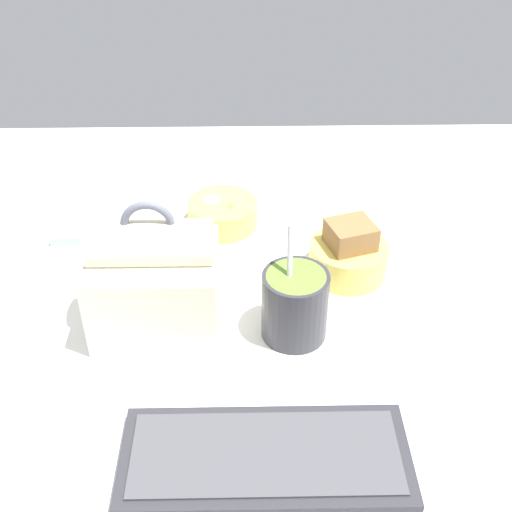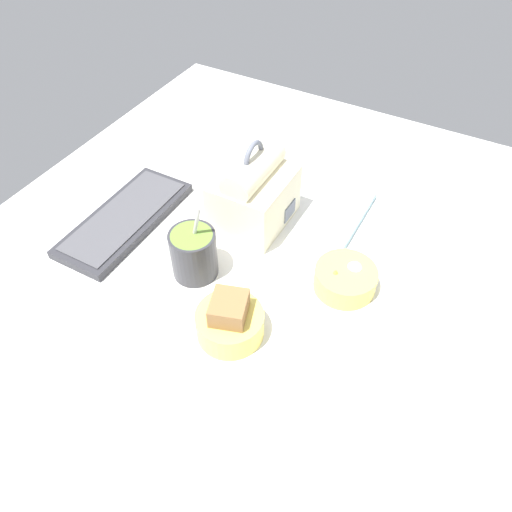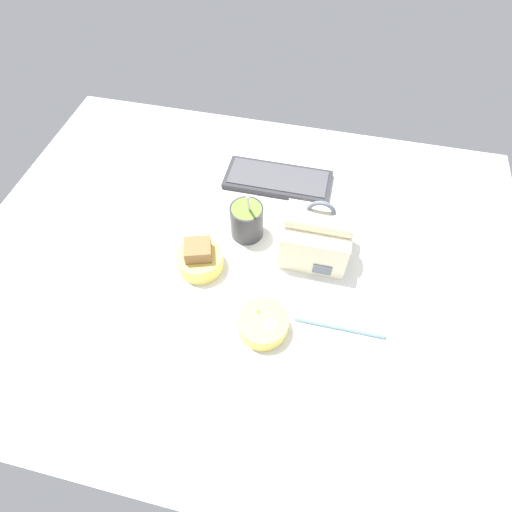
{
  "view_description": "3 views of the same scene",
  "coord_description": "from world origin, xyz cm",
  "px_view_note": "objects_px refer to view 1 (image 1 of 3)",
  "views": [
    {
      "loc": [
        5.26,
        69.46,
        60.16
      ],
      "look_at": [
        3.94,
        -2.4,
        7.0
      ],
      "focal_mm": 45.0,
      "sensor_mm": 36.0,
      "label": 1
    },
    {
      "loc": [
        -49.84,
        -32.05,
        71.9
      ],
      "look_at": [
        3.94,
        -2.4,
        7.0
      ],
      "focal_mm": 35.0,
      "sensor_mm": 36.0,
      "label": 2
    },
    {
      "loc": [
        16.07,
        -55.44,
        84.42
      ],
      "look_at": [
        3.94,
        -2.4,
        7.0
      ],
      "focal_mm": 28.0,
      "sensor_mm": 36.0,
      "label": 3
    }
  ],
  "objects_px": {
    "soup_cup": "(295,304)",
    "chopstick_case": "(117,238)",
    "lunch_bag": "(155,280)",
    "bento_bowl_sandwich": "(349,255)",
    "keyboard": "(265,459)",
    "bento_bowl_snacks": "(223,213)"
  },
  "relations": [
    {
      "from": "soup_cup",
      "to": "chopstick_case",
      "type": "height_order",
      "value": "soup_cup"
    },
    {
      "from": "keyboard",
      "to": "lunch_bag",
      "type": "relative_size",
      "value": 1.62
    },
    {
      "from": "keyboard",
      "to": "lunch_bag",
      "type": "bearing_deg",
      "value": -59.23
    },
    {
      "from": "soup_cup",
      "to": "chopstick_case",
      "type": "relative_size",
      "value": 0.78
    },
    {
      "from": "lunch_bag",
      "to": "keyboard",
      "type": "bearing_deg",
      "value": 120.77
    },
    {
      "from": "soup_cup",
      "to": "bento_bowl_sandwich",
      "type": "bearing_deg",
      "value": -124.38
    },
    {
      "from": "bento_bowl_snacks",
      "to": "chopstick_case",
      "type": "bearing_deg",
      "value": 15.18
    },
    {
      "from": "lunch_bag",
      "to": "bento_bowl_snacks",
      "type": "distance_m",
      "value": 0.25
    },
    {
      "from": "lunch_bag",
      "to": "soup_cup",
      "type": "distance_m",
      "value": 0.18
    },
    {
      "from": "soup_cup",
      "to": "chopstick_case",
      "type": "bearing_deg",
      "value": -38.74
    },
    {
      "from": "bento_bowl_sandwich",
      "to": "bento_bowl_snacks",
      "type": "bearing_deg",
      "value": -34.88
    },
    {
      "from": "keyboard",
      "to": "soup_cup",
      "type": "xyz_separation_m",
      "value": [
        -0.04,
        -0.2,
        0.04
      ]
    },
    {
      "from": "lunch_bag",
      "to": "bento_bowl_sandwich",
      "type": "distance_m",
      "value": 0.29
    },
    {
      "from": "keyboard",
      "to": "bento_bowl_snacks",
      "type": "distance_m",
      "value": 0.46
    },
    {
      "from": "keyboard",
      "to": "soup_cup",
      "type": "height_order",
      "value": "soup_cup"
    },
    {
      "from": "chopstick_case",
      "to": "bento_bowl_sandwich",
      "type": "bearing_deg",
      "value": 166.5
    },
    {
      "from": "soup_cup",
      "to": "bento_bowl_snacks",
      "type": "bearing_deg",
      "value": -69.05
    },
    {
      "from": "keyboard",
      "to": "bento_bowl_sandwich",
      "type": "xyz_separation_m",
      "value": [
        -0.13,
        -0.33,
        0.02
      ]
    },
    {
      "from": "keyboard",
      "to": "lunch_bag",
      "type": "xyz_separation_m",
      "value": [
        0.14,
        -0.23,
        0.06
      ]
    },
    {
      "from": "lunch_bag",
      "to": "bento_bowl_sandwich",
      "type": "relative_size",
      "value": 1.66
    },
    {
      "from": "lunch_bag",
      "to": "chopstick_case",
      "type": "height_order",
      "value": "lunch_bag"
    },
    {
      "from": "bento_bowl_sandwich",
      "to": "chopstick_case",
      "type": "relative_size",
      "value": 0.56
    }
  ]
}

